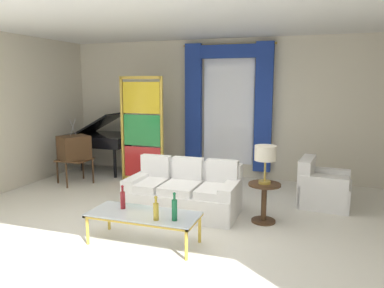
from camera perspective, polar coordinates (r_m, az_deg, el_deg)
ground_plane at (r=5.68m, az=-3.00°, el=-11.94°), size 16.00×16.00×0.00m
wall_rear at (r=8.23m, az=4.86°, el=5.43°), size 8.00×0.12×3.00m
wall_left at (r=7.90m, az=-26.89°, el=4.29°), size 0.12×7.00×3.00m
ceiling_slab at (r=6.11m, az=-0.33°, el=18.38°), size 8.00×7.60×0.04m
curtained_window at (r=8.02m, az=5.52°, el=7.04°), size 2.00×0.17×2.70m
couch_white_long at (r=6.03m, az=-1.16°, el=-7.58°), size 1.76×0.93×0.86m
coffee_table at (r=4.89m, az=-7.48°, el=-10.91°), size 1.43×0.60×0.41m
bottle_blue_decanter at (r=4.56m, az=-2.72°, el=-9.96°), size 0.07×0.07×0.36m
bottle_crystal_tall at (r=4.59m, az=-5.58°, el=-10.15°), size 0.07×0.07×0.31m
bottle_amber_squat at (r=5.05m, az=-10.63°, el=-8.35°), size 0.07×0.07×0.32m
vintage_tv at (r=7.97m, az=-17.73°, el=-0.71°), size 0.73×0.76×1.35m
armchair_white at (r=6.71m, az=19.30°, el=-6.51°), size 0.90×0.89×0.80m
stained_glass_divider at (r=7.69m, az=-7.73°, el=1.79°), size 0.95×0.05×2.20m
peacock_figurine at (r=7.36m, az=-6.82°, el=-5.19°), size 0.44×0.60×0.50m
round_side_table at (r=5.67m, az=11.04°, el=-8.33°), size 0.48×0.48×0.59m
table_lamp_brass at (r=5.51m, az=11.26°, el=-1.64°), size 0.32×0.32×0.57m
grand_piano at (r=8.79m, az=-13.86°, el=0.86°), size 1.50×1.10×1.40m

